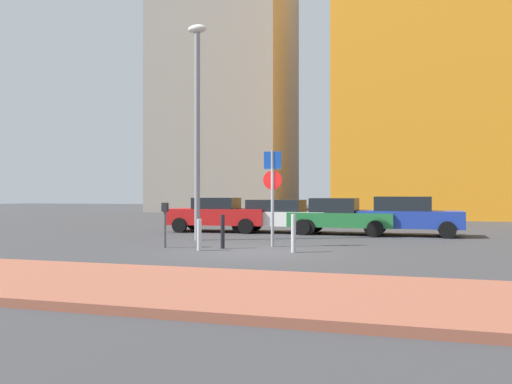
{
  "coord_description": "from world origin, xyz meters",
  "views": [
    {
      "loc": [
        4.04,
        -13.77,
        1.66
      ],
      "look_at": [
        -0.85,
        3.21,
        1.73
      ],
      "focal_mm": 34.95,
      "sensor_mm": 36.0,
      "label": 1
    }
  ],
  "objects_px": {
    "parked_car_white": "(278,215)",
    "parking_meter": "(165,218)",
    "parked_car_blue": "(408,215)",
    "parking_sign_post": "(272,186)",
    "traffic_bollard_mid": "(223,232)",
    "street_lamp": "(197,115)",
    "parked_car_red": "(218,214)",
    "parked_car_green": "(340,216)",
    "traffic_bollard_far": "(294,233)",
    "traffic_bollard_near": "(199,235)"
  },
  "relations": [
    {
      "from": "parked_car_red",
      "to": "traffic_bollard_far",
      "type": "xyz_separation_m",
      "value": [
        4.79,
        -6.75,
        -0.22
      ]
    },
    {
      "from": "parked_car_red",
      "to": "parking_sign_post",
      "type": "distance_m",
      "value": 6.73
    },
    {
      "from": "parked_car_red",
      "to": "traffic_bollard_near",
      "type": "xyz_separation_m",
      "value": [
        2.04,
        -7.05,
        -0.31
      ]
    },
    {
      "from": "parking_sign_post",
      "to": "traffic_bollard_far",
      "type": "bearing_deg",
      "value": -54.55
    },
    {
      "from": "parked_car_red",
      "to": "parking_meter",
      "type": "bearing_deg",
      "value": -83.82
    },
    {
      "from": "parked_car_blue",
      "to": "traffic_bollard_far",
      "type": "bearing_deg",
      "value": -115.23
    },
    {
      "from": "parked_car_white",
      "to": "parking_meter",
      "type": "relative_size",
      "value": 3.13
    },
    {
      "from": "parked_car_blue",
      "to": "parked_car_red",
      "type": "bearing_deg",
      "value": -179.59
    },
    {
      "from": "parked_car_green",
      "to": "street_lamp",
      "type": "bearing_deg",
      "value": -138.4
    },
    {
      "from": "parking_meter",
      "to": "traffic_bollard_far",
      "type": "height_order",
      "value": "parking_meter"
    },
    {
      "from": "parked_car_white",
      "to": "parked_car_blue",
      "type": "xyz_separation_m",
      "value": [
        5.35,
        -0.18,
        0.06
      ]
    },
    {
      "from": "parking_meter",
      "to": "traffic_bollard_far",
      "type": "bearing_deg",
      "value": -1.82
    },
    {
      "from": "parked_car_green",
      "to": "parked_car_white",
      "type": "bearing_deg",
      "value": 176.94
    },
    {
      "from": "traffic_bollard_near",
      "to": "parking_sign_post",
      "type": "bearing_deg",
      "value": 42.44
    },
    {
      "from": "parked_car_white",
      "to": "traffic_bollard_mid",
      "type": "bearing_deg",
      "value": -91.29
    },
    {
      "from": "parked_car_red",
      "to": "parking_meter",
      "type": "distance_m",
      "value": 6.66
    },
    {
      "from": "parking_sign_post",
      "to": "traffic_bollard_mid",
      "type": "relative_size",
      "value": 2.94
    },
    {
      "from": "parked_car_green",
      "to": "traffic_bollard_far",
      "type": "distance_m",
      "value": 6.86
    },
    {
      "from": "parked_car_green",
      "to": "parking_meter",
      "type": "height_order",
      "value": "parked_car_green"
    },
    {
      "from": "parked_car_red",
      "to": "traffic_bollard_far",
      "type": "bearing_deg",
      "value": -54.6
    },
    {
      "from": "parked_car_white",
      "to": "parked_car_blue",
      "type": "bearing_deg",
      "value": -1.93
    },
    {
      "from": "street_lamp",
      "to": "traffic_bollard_mid",
      "type": "bearing_deg",
      "value": -52.05
    },
    {
      "from": "parked_car_green",
      "to": "traffic_bollard_far",
      "type": "xyz_separation_m",
      "value": [
        -0.52,
        -6.84,
        -0.21
      ]
    },
    {
      "from": "parking_sign_post",
      "to": "traffic_bollard_near",
      "type": "relative_size",
      "value": 3.27
    },
    {
      "from": "parked_car_white",
      "to": "parking_meter",
      "type": "height_order",
      "value": "parked_car_white"
    },
    {
      "from": "parking_sign_post",
      "to": "parked_car_red",
      "type": "bearing_deg",
      "value": 125.39
    },
    {
      "from": "parked_car_red",
      "to": "traffic_bollard_near",
      "type": "relative_size",
      "value": 4.76
    },
    {
      "from": "parking_sign_post",
      "to": "parked_car_green",
      "type": "bearing_deg",
      "value": 75.0
    },
    {
      "from": "street_lamp",
      "to": "parking_meter",
      "type": "bearing_deg",
      "value": -89.47
    },
    {
      "from": "parking_sign_post",
      "to": "parking_meter",
      "type": "height_order",
      "value": "parking_sign_post"
    },
    {
      "from": "parked_car_white",
      "to": "parked_car_green",
      "type": "distance_m",
      "value": 2.66
    },
    {
      "from": "parked_car_green",
      "to": "parked_car_blue",
      "type": "bearing_deg",
      "value": -0.81
    },
    {
      "from": "parked_car_green",
      "to": "traffic_bollard_near",
      "type": "distance_m",
      "value": 7.86
    },
    {
      "from": "street_lamp",
      "to": "traffic_bollard_mid",
      "type": "distance_m",
      "value": 4.97
    },
    {
      "from": "street_lamp",
      "to": "traffic_bollard_near",
      "type": "height_order",
      "value": "street_lamp"
    },
    {
      "from": "parked_car_red",
      "to": "street_lamp",
      "type": "relative_size",
      "value": 0.57
    },
    {
      "from": "parked_car_green",
      "to": "traffic_bollard_near",
      "type": "height_order",
      "value": "parked_car_green"
    },
    {
      "from": "parked_car_red",
      "to": "traffic_bollard_near",
      "type": "height_order",
      "value": "parked_car_red"
    },
    {
      "from": "parked_car_green",
      "to": "parking_meter",
      "type": "xyz_separation_m",
      "value": [
        -4.59,
        -6.71,
        0.15
      ]
    },
    {
      "from": "parked_car_white",
      "to": "parking_meter",
      "type": "distance_m",
      "value": 7.12
    },
    {
      "from": "parked_car_white",
      "to": "traffic_bollard_mid",
      "type": "relative_size",
      "value": 4.22
    },
    {
      "from": "traffic_bollard_far",
      "to": "street_lamp",
      "type": "bearing_deg",
      "value": 146.25
    },
    {
      "from": "street_lamp",
      "to": "traffic_bollard_far",
      "type": "height_order",
      "value": "street_lamp"
    },
    {
      "from": "parking_meter",
      "to": "traffic_bollard_far",
      "type": "relative_size",
      "value": 1.28
    },
    {
      "from": "street_lamp",
      "to": "parked_car_white",
      "type": "bearing_deg",
      "value": 65.21
    },
    {
      "from": "parked_car_white",
      "to": "parking_sign_post",
      "type": "distance_m",
      "value": 5.88
    },
    {
      "from": "parking_meter",
      "to": "traffic_bollard_mid",
      "type": "relative_size",
      "value": 1.35
    },
    {
      "from": "parked_car_red",
      "to": "traffic_bollard_near",
      "type": "distance_m",
      "value": 7.34
    },
    {
      "from": "parking_sign_post",
      "to": "parking_meter",
      "type": "bearing_deg",
      "value": -158.77
    },
    {
      "from": "traffic_bollard_near",
      "to": "parked_car_green",
      "type": "bearing_deg",
      "value": 65.38
    }
  ]
}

